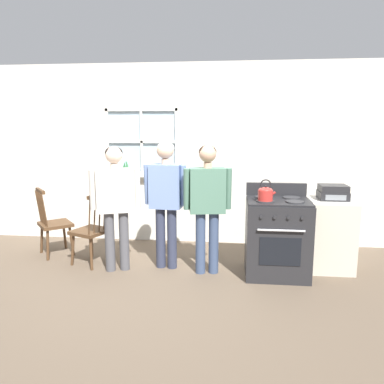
# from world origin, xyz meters

# --- Properties ---
(ground_plane) EXTENTS (16.00, 16.00, 0.00)m
(ground_plane) POSITION_xyz_m (0.00, 0.00, 0.00)
(ground_plane) COLOR brown
(wall_back) EXTENTS (6.40, 0.16, 2.70)m
(wall_back) POSITION_xyz_m (0.02, 1.40, 1.34)
(wall_back) COLOR silver
(wall_back) RESTS_ON ground_plane
(chair_by_window) EXTENTS (0.53, 0.54, 0.95)m
(chair_by_window) POSITION_xyz_m (-0.91, 0.29, 0.44)
(chair_by_window) COLOR #4C331E
(chair_by_window) RESTS_ON ground_plane
(chair_near_wall) EXTENTS (0.58, 0.58, 0.95)m
(chair_near_wall) POSITION_xyz_m (-1.57, 0.57, 0.44)
(chair_near_wall) COLOR #4C331E
(chair_near_wall) RESTS_ON ground_plane
(person_elderly_left) EXTENTS (0.61, 0.35, 1.55)m
(person_elderly_left) POSITION_xyz_m (-0.52, 0.11, 0.95)
(person_elderly_left) COLOR #4C4C51
(person_elderly_left) RESTS_ON ground_plane
(person_teen_center) EXTENTS (0.55, 0.25, 1.60)m
(person_teen_center) POSITION_xyz_m (0.07, 0.26, 0.98)
(person_teen_center) COLOR #2D3347
(person_teen_center) RESTS_ON ground_plane
(person_adult_right) EXTENTS (0.58, 0.28, 1.57)m
(person_adult_right) POSITION_xyz_m (0.60, 0.14, 0.95)
(person_adult_right) COLOR #384766
(person_adult_right) RESTS_ON ground_plane
(stove) EXTENTS (0.74, 0.68, 1.08)m
(stove) POSITION_xyz_m (1.44, 0.18, 0.47)
(stove) COLOR #232326
(stove) RESTS_ON ground_plane
(kettle) EXTENTS (0.21, 0.17, 0.25)m
(kettle) POSITION_xyz_m (1.27, 0.05, 1.02)
(kettle) COLOR red
(kettle) RESTS_ON stove
(potted_plant) EXTENTS (0.16, 0.16, 0.23)m
(potted_plant) POSITION_xyz_m (-0.73, 1.31, 1.12)
(potted_plant) COLOR beige
(potted_plant) RESTS_ON wall_back
(side_counter) EXTENTS (0.55, 0.50, 0.90)m
(side_counter) POSITION_xyz_m (2.11, 0.42, 0.45)
(side_counter) COLOR beige
(side_counter) RESTS_ON ground_plane
(stereo) EXTENTS (0.34, 0.29, 0.18)m
(stereo) POSITION_xyz_m (2.11, 0.40, 0.99)
(stereo) COLOR #232326
(stereo) RESTS_ON side_counter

